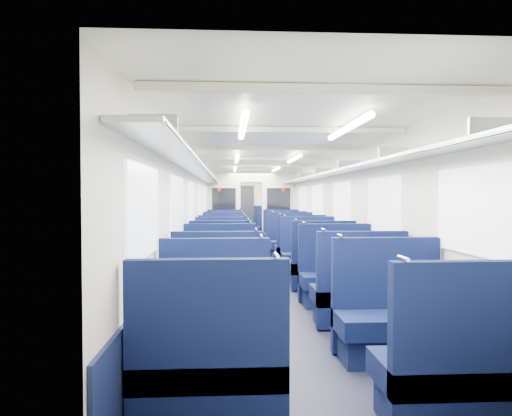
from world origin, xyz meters
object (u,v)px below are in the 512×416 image
at_px(seat_1, 460,376).
at_px(seat_22, 226,228).
at_px(seat_2, 215,323).
at_px(seat_7, 336,279).
at_px(seat_13, 300,251).
at_px(seat_25, 269,226).
at_px(seat_12, 223,251).
at_px(seat_21, 275,231).
at_px(seat_10, 222,258).
at_px(seat_0, 209,370).
at_px(seat_20, 226,231).
at_px(seat_9, 322,267).
at_px(seat_19, 281,236).
at_px(seat_3, 390,321).
at_px(seat_18, 225,236).
at_px(seat_17, 286,240).
at_px(seat_8, 221,267).
at_px(seat_27, 267,224).
at_px(seat_26, 227,224).
at_px(end_door, 245,208).
at_px(bulkhead, 251,206).
at_px(seat_5, 358,296).
at_px(seat_15, 292,244).
at_px(seat_16, 225,240).
at_px(seat_14, 224,244).
at_px(seat_4, 218,296).
at_px(seat_24, 226,227).
at_px(seat_6, 220,279).
at_px(seat_23, 272,228).
at_px(seat_11, 308,257).

height_order(seat_1, seat_22, same).
xyz_separation_m(seat_2, seat_7, (1.66, 2.17, 0.00)).
height_order(seat_13, seat_25, same).
relative_size(seat_1, seat_7, 1.00).
bearing_deg(seat_7, seat_12, 116.17).
bearing_deg(seat_21, seat_10, -103.84).
xyz_separation_m(seat_0, seat_20, (0.00, 12.17, 0.00)).
distance_m(seat_9, seat_19, 5.87).
bearing_deg(seat_3, seat_18, 100.30).
relative_size(seat_7, seat_17, 1.00).
height_order(seat_8, seat_27, same).
xyz_separation_m(seat_18, seat_26, (0.00, 5.59, 0.00)).
bearing_deg(seat_0, seat_19, 80.79).
xyz_separation_m(end_door, seat_17, (0.83, -8.00, -0.64)).
relative_size(end_door, bulkhead, 0.71).
relative_size(seat_5, seat_8, 1.00).
xyz_separation_m(seat_1, seat_15, (0.00, 8.17, 0.00)).
distance_m(seat_5, seat_18, 8.22).
bearing_deg(seat_20, seat_9, -77.99).
distance_m(seat_13, seat_16, 2.99).
height_order(seat_0, seat_26, same).
bearing_deg(seat_1, seat_17, 90.00).
distance_m(seat_19, seat_25, 4.37).
height_order(seat_2, seat_14, same).
height_order(bulkhead, seat_9, bulkhead).
bearing_deg(seat_27, seat_2, -96.51).
height_order(seat_14, seat_16, same).
xyz_separation_m(seat_15, seat_19, (0.00, 2.25, 0.00)).
distance_m(seat_7, seat_9, 1.06).
xyz_separation_m(seat_10, seat_12, (0.00, 1.12, 0.00)).
bearing_deg(seat_17, seat_9, -90.00).
bearing_deg(seat_4, seat_9, 51.55).
distance_m(seat_9, seat_27, 11.32).
xyz_separation_m(seat_15, seat_26, (-1.66, 7.86, 0.00)).
distance_m(seat_1, seat_24, 14.79).
bearing_deg(seat_17, seat_3, -90.00).
bearing_deg(seat_14, seat_24, 90.00).
distance_m(seat_6, seat_8, 1.14).
xyz_separation_m(seat_14, seat_20, (0.00, 4.12, 0.00)).
xyz_separation_m(seat_22, seat_23, (1.66, -0.09, 0.00)).
relative_size(seat_18, seat_20, 1.00).
xyz_separation_m(seat_12, seat_18, (0.00, 3.58, 0.00)).
distance_m(seat_0, seat_8, 4.54).
bearing_deg(seat_12, seat_11, -32.26).
bearing_deg(seat_15, seat_19, 90.00).
xyz_separation_m(seat_0, seat_3, (1.66, 1.13, 0.00)).
bearing_deg(seat_6, seat_12, 90.00).
relative_size(seat_4, seat_18, 1.00).
relative_size(bulkhead, seat_20, 2.38).
bearing_deg(seat_12, seat_15, 38.26).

